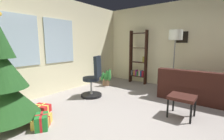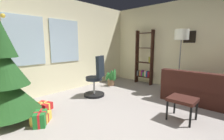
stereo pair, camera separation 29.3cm
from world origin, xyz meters
name	(u,v)px [view 2 (the right image)]	position (x,y,z in m)	size (l,w,h in m)	color
ground_plane	(144,125)	(0.00, 0.00, -0.05)	(5.32, 5.59, 0.10)	#9B938E
wall_back_with_windows	(59,46)	(-0.02, 2.84, 1.35)	(5.32, 0.12, 2.69)	#F1E8BC
wall_right_with_frames	(195,46)	(2.71, 0.00, 1.35)	(0.12, 5.59, 2.69)	#F1E8BC
couch	(216,93)	(1.92, -0.76, 0.27)	(1.57, 2.09, 0.78)	#361813
footstool	(182,101)	(0.57, -0.45, 0.37)	(0.43, 0.47, 0.43)	#361813
holiday_tree	(5,80)	(-1.62, 1.88, 0.77)	(1.11, 1.11, 2.29)	#4C331E
gift_box_red	(44,106)	(-0.98, 1.90, 0.08)	(0.33, 0.38, 0.16)	red
gift_box_green	(40,119)	(-1.31, 1.29, 0.12)	(0.32, 0.34, 0.25)	#1E722D
gift_box_gold	(41,118)	(-1.26, 1.38, 0.08)	(0.42, 0.41, 0.17)	gold
office_chair	(96,80)	(0.39, 1.74, 0.43)	(0.56, 0.58, 1.10)	black
bookshelf	(144,61)	(2.45, 1.50, 0.82)	(0.18, 0.64, 1.87)	#321A12
floor_lamp	(181,39)	(2.10, 0.18, 1.53)	(0.37, 0.37, 1.79)	slate
potted_plant	(112,78)	(1.43, 2.13, 0.25)	(0.37, 0.39, 0.60)	#845F44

